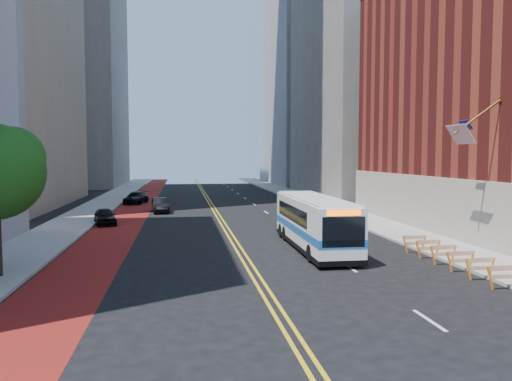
{
  "coord_description": "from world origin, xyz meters",
  "views": [
    {
      "loc": [
        -3.3,
        -17.14,
        5.45
      ],
      "look_at": [
        0.49,
        8.0,
        3.67
      ],
      "focal_mm": 35.0,
      "sensor_mm": 36.0,
      "label": 1
    }
  ],
  "objects_px": {
    "car_b": "(160,205)",
    "car_a": "(105,216)",
    "transit_bus": "(314,222)",
    "car_c": "(136,198)"
  },
  "relations": [
    {
      "from": "car_c",
      "to": "car_a",
      "type": "bearing_deg",
      "value": -79.48
    },
    {
      "from": "car_a",
      "to": "car_b",
      "type": "relative_size",
      "value": 0.91
    },
    {
      "from": "car_a",
      "to": "car_b",
      "type": "bearing_deg",
      "value": 49.35
    },
    {
      "from": "transit_bus",
      "to": "car_a",
      "type": "xyz_separation_m",
      "value": [
        -13.66,
        12.48,
        -0.94
      ]
    },
    {
      "from": "car_b",
      "to": "car_a",
      "type": "bearing_deg",
      "value": -123.13
    },
    {
      "from": "car_a",
      "to": "car_c",
      "type": "relative_size",
      "value": 0.82
    },
    {
      "from": "transit_bus",
      "to": "car_c",
      "type": "distance_m",
      "value": 32.39
    },
    {
      "from": "car_b",
      "to": "car_c",
      "type": "distance_m",
      "value": 9.84
    },
    {
      "from": "transit_bus",
      "to": "car_a",
      "type": "height_order",
      "value": "transit_bus"
    },
    {
      "from": "car_a",
      "to": "transit_bus",
      "type": "bearing_deg",
      "value": -56.32
    }
  ]
}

